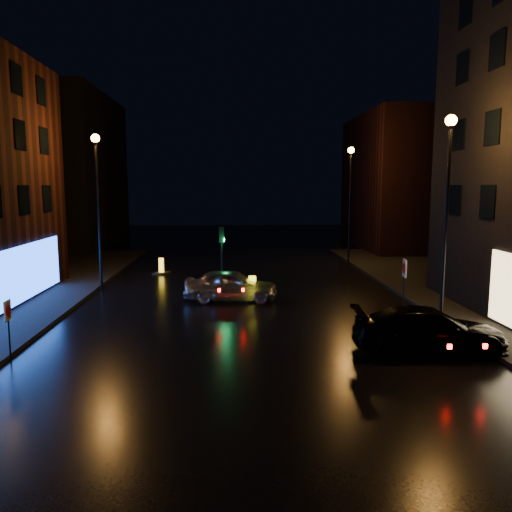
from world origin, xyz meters
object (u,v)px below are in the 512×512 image
object	(u,v)px
dark_sedan	(429,330)
road_sign_left	(8,316)
traffic_signal	(222,280)
silver_hatchback	(231,285)
road_sign_right	(404,273)
bollard_near	(252,295)
bollard_far	(161,270)

from	to	relation	value
dark_sedan	road_sign_left	bearing A→B (deg)	95.65
traffic_signal	dark_sedan	world-z (taller)	traffic_signal
silver_hatchback	road_sign_right	world-z (taller)	road_sign_right
road_sign_left	bollard_near	bearing A→B (deg)	43.39
bollard_far	traffic_signal	bearing A→B (deg)	-31.59
silver_hatchback	dark_sedan	xyz separation A→B (m)	(6.79, -8.02, -0.03)
bollard_far	road_sign_left	size ratio (longest dim) A/B	0.68
silver_hatchback	bollard_near	xyz separation A→B (m)	(1.06, 0.13, -0.52)
traffic_signal	bollard_far	distance (m)	6.38
road_sign_left	dark_sedan	bearing A→B (deg)	-1.07
silver_hatchback	dark_sedan	size ratio (longest dim) A/B	0.88
bollard_near	road_sign_left	bearing A→B (deg)	-151.56
silver_hatchback	bollard_near	bearing A→B (deg)	-79.29
silver_hatchback	bollard_far	distance (m)	9.15
bollard_near	road_sign_right	bearing A→B (deg)	-41.20
bollard_far	road_sign_right	distance (m)	16.37
bollard_near	road_sign_left	distance (m)	11.85
bollard_far	road_sign_left	distance (m)	16.49
traffic_signal	road_sign_left	xyz separation A→B (m)	(-6.70, -11.27, 1.00)
silver_hatchback	bollard_far	xyz separation A→B (m)	(-4.51, 7.94, -0.56)
traffic_signal	dark_sedan	bearing A→B (deg)	-56.52
traffic_signal	bollard_far	bearing A→B (deg)	129.04
dark_sedan	bollard_far	distance (m)	19.56
silver_hatchback	bollard_near	size ratio (longest dim) A/B	2.89
bollard_near	road_sign_left	size ratio (longest dim) A/B	0.79
dark_sedan	bollard_near	bearing A→B (deg)	39.67
road_sign_left	road_sign_right	world-z (taller)	road_sign_right
traffic_signal	road_sign_right	bearing A→B (deg)	-35.44
bollard_far	road_sign_right	bearing A→B (deg)	-22.08
bollard_far	road_sign_left	xyz separation A→B (m)	(-2.68, -16.22, 1.28)
road_sign_right	bollard_far	bearing A→B (deg)	-35.89
traffic_signal	silver_hatchback	bearing A→B (deg)	-80.61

